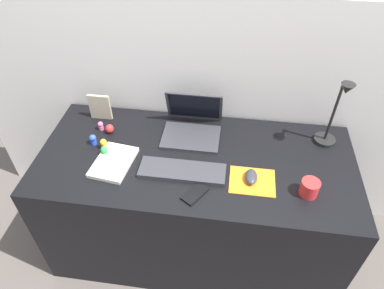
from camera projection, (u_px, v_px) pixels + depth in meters
ground_plane at (195, 240)px, 2.23m from camera, size 6.00×6.00×0.00m
back_wall at (204, 116)px, 2.04m from camera, size 2.78×0.05×1.41m
desk at (195, 204)px, 1.98m from camera, size 1.58×0.70×0.74m
laptop at (192, 123)px, 1.85m from camera, size 0.30×0.27×0.21m
keyboard at (182, 171)px, 1.65m from camera, size 0.41×0.13×0.02m
mousepad at (252, 181)px, 1.62m from camera, size 0.21×0.17×0.00m
mouse at (251, 177)px, 1.61m from camera, size 0.06×0.10×0.03m
cell_phone at (195, 194)px, 1.56m from camera, size 0.12×0.14×0.01m
desk_lamp at (335, 116)px, 1.68m from camera, size 0.11×0.15×0.39m
notebook_pad at (114, 162)px, 1.70m from camera, size 0.20×0.26×0.02m
picture_frame at (100, 107)px, 1.92m from camera, size 0.12×0.02×0.15m
coffee_mug at (309, 188)px, 1.54m from camera, size 0.08×0.08×0.08m
toy_figurine_pink at (101, 126)px, 1.88m from camera, size 0.03×0.03×0.05m
toy_figurine_red at (110, 129)px, 1.86m from camera, size 0.04×0.04×0.05m
toy_figurine_green at (104, 151)px, 1.73m from camera, size 0.03×0.03×0.05m
toy_figurine_blue at (93, 139)px, 1.79m from camera, size 0.03×0.03×0.06m
toy_figurine_yellow at (104, 144)px, 1.76m from camera, size 0.03×0.03×0.06m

